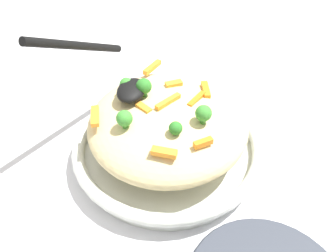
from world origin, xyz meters
The scene contains 18 objects.
ground_plane centered at (0.00, 0.00, 0.00)m, with size 2.40×2.40×0.00m, color silver.
serving_bowl centered at (0.00, 0.00, 0.02)m, with size 0.29×0.29×0.04m.
pasta_mound centered at (0.00, 0.00, 0.07)m, with size 0.24×0.23×0.07m, color #DBC689.
carrot_piece_0 centered at (0.02, -0.04, 0.10)m, with size 0.04×0.01×0.01m, color orange.
carrot_piece_1 centered at (-0.04, 0.09, 0.10)m, with size 0.04×0.01×0.01m, color orange.
carrot_piece_2 centered at (-0.01, 0.03, 0.11)m, with size 0.02×0.01×0.01m, color orange.
carrot_piece_3 centered at (0.05, 0.00, 0.11)m, with size 0.03×0.01×0.01m, color orange.
carrot_piece_4 centered at (0.04, -0.05, 0.10)m, with size 0.04×0.01×0.01m, color orange.
carrot_piece_5 centered at (-0.09, -0.01, 0.10)m, with size 0.03×0.01×0.01m, color orange.
carrot_piece_6 centered at (0.09, 0.04, 0.10)m, with size 0.04×0.01×0.01m, color orange.
carrot_piece_7 centered at (-0.06, -0.06, 0.10)m, with size 0.02×0.01×0.01m, color orange.
carrot_piece_8 centered at (0.00, 0.00, 0.11)m, with size 0.04×0.01×0.01m, color orange.
broccoli_floret_0 centered at (-0.03, -0.05, 0.12)m, with size 0.02×0.02×0.03m.
broccoli_floret_1 centered at (-0.05, -0.02, 0.11)m, with size 0.02×0.02×0.02m.
broccoli_floret_2 centered at (0.02, 0.06, 0.11)m, with size 0.02×0.02×0.03m.
broccoli_floret_3 centered at (-0.05, 0.05, 0.11)m, with size 0.02×0.02×0.03m.
broccoli_floret_4 centered at (0.01, 0.04, 0.12)m, with size 0.02×0.02×0.03m.
serving_spoon centered at (0.02, 0.09, 0.13)m, with size 0.17×0.14×0.11m.
Camera 1 is at (-0.35, -0.06, 0.39)m, focal length 35.51 mm.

